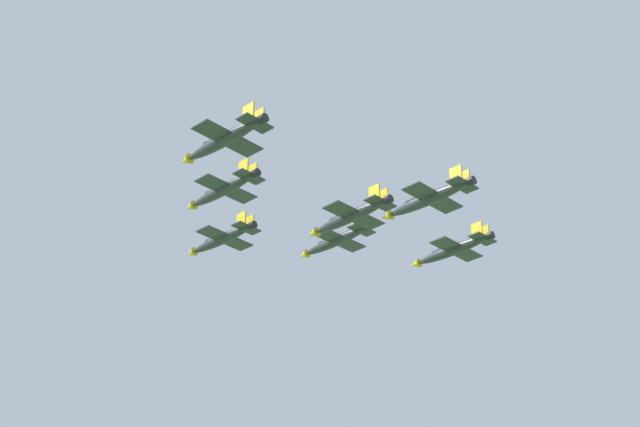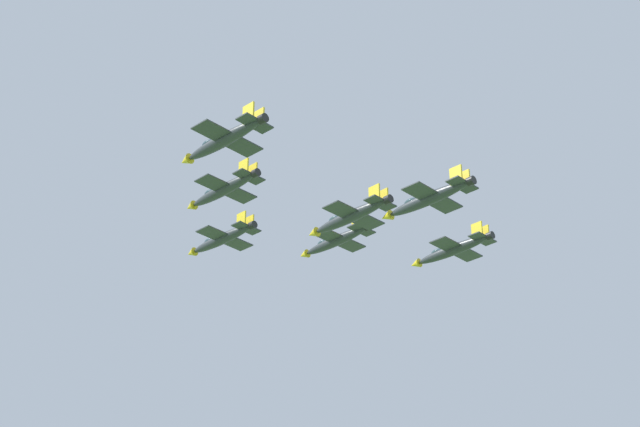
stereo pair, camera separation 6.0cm
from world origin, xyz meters
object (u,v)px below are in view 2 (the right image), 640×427
Objects in this scene: jet_lead at (222,239)px; jet_slot_rear at (350,216)px; jet_right_outer at (453,250)px; jet_trailing at (428,199)px; jet_right_wingman at (336,241)px; jet_left_wingman at (223,190)px; jet_left_outer at (224,140)px.

jet_slot_rear is at bearing 179.14° from jet_lead.
jet_right_outer is 33.96m from jet_trailing.
jet_right_wingman is 0.96× the size of jet_right_outer.
jet_right_wingman is at bearing -140.50° from jet_lead.
jet_trailing is (16.03, -5.32, -2.98)m from jet_slot_rear.
jet_left_wingman is at bearing 90.79° from jet_right_wingman.
jet_lead reaches higher than jet_right_wingman.
jet_lead reaches higher than jet_left_outer.
jet_right_wingman is at bearing 40.28° from jet_right_outer.
jet_right_wingman is (9.04, 27.25, 0.25)m from jet_left_wingman.
jet_lead is at bearing -0.31° from jet_trailing.
jet_left_wingman is (11.51, -18.94, -1.37)m from jet_lead.
jet_left_wingman is 22.97m from jet_slot_rear.
jet_left_outer is at bearing 90.88° from jet_slot_rear.
jet_right_outer is at bearing -90.72° from jet_left_outer.
jet_right_wingman is at bearing -89.82° from jet_left_wingman.
jet_left_outer is (11.51, -18.94, -3.41)m from jet_left_wingman.
jet_left_outer is at bearing 138.77° from jet_lead.
jet_right_outer is at bearing -59.85° from jet_trailing.
jet_lead is 1.00× the size of jet_left_outer.
jet_lead reaches higher than jet_right_outer.
jet_right_wingman reaches higher than jet_left_wingman.
jet_slot_rear is (20.55, 8.31, -6.01)m from jet_left_wingman.
jet_slot_rear is at bearing 140.42° from jet_right_wingman.
jet_right_wingman is at bearing -39.48° from jet_slot_rear.
jet_lead is 1.00× the size of jet_right_outer.
jet_left_outer reaches higher than jet_slot_rear.
jet_right_wingman is 1.00× the size of jet_trailing.
jet_right_outer reaches higher than jet_slot_rear.
jet_right_outer is (29.58, 35.57, -2.42)m from jet_left_wingman.
jet_trailing is (7.00, -32.57, -6.58)m from jet_right_outer.
jet_right_outer is 1.04× the size of jet_trailing.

